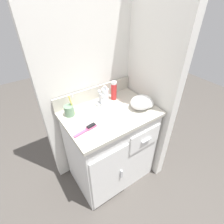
# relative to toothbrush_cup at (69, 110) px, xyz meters

# --- Properties ---
(ground_plane) EXTENTS (6.00, 6.00, 0.00)m
(ground_plane) POSITION_rel_toothbrush_cup_xyz_m (0.29, -0.15, -0.87)
(ground_plane) COLOR #4C4742
(wall_back) EXTENTS (0.95, 0.08, 2.20)m
(wall_back) POSITION_rel_toothbrush_cup_xyz_m (0.29, 0.16, 0.23)
(wall_back) COLOR silver
(wall_back) RESTS_ON ground_plane
(wall_right) EXTENTS (0.08, 0.62, 2.20)m
(wall_right) POSITION_rel_toothbrush_cup_xyz_m (0.72, -0.15, 0.23)
(wall_right) COLOR silver
(wall_right) RESTS_ON ground_plane
(vanity) EXTENTS (0.77, 0.55, 0.83)m
(vanity) POSITION_rel_toothbrush_cup_xyz_m (0.29, -0.16, -0.44)
(vanity) COLOR white
(vanity) RESTS_ON ground_plane
(backsplash) EXTENTS (0.77, 0.02, 0.12)m
(backsplash) POSITION_rel_toothbrush_cup_xyz_m (0.29, 0.10, 0.01)
(backsplash) COLOR beige
(backsplash) RESTS_ON vanity
(sink_faucet) EXTENTS (0.09, 0.09, 0.14)m
(sink_faucet) POSITION_rel_toothbrush_cup_xyz_m (0.29, -0.00, 0.00)
(sink_faucet) COLOR silver
(sink_faucet) RESTS_ON vanity
(toothbrush_cup) EXTENTS (0.09, 0.08, 0.19)m
(toothbrush_cup) POSITION_rel_toothbrush_cup_xyz_m (0.00, 0.00, 0.00)
(toothbrush_cup) COLOR gray
(toothbrush_cup) RESTS_ON vanity
(soap_dispenser) EXTENTS (0.06, 0.07, 0.15)m
(soap_dispenser) POSITION_rel_toothbrush_cup_xyz_m (0.36, 0.03, 0.01)
(soap_dispenser) COLOR white
(soap_dispenser) RESTS_ON vanity
(shaving_cream_can) EXTENTS (0.05, 0.05, 0.18)m
(shaving_cream_can) POSITION_rel_toothbrush_cup_xyz_m (0.43, 0.00, 0.04)
(shaving_cream_can) COLOR red
(shaving_cream_can) RESTS_ON vanity
(hairbrush) EXTENTS (0.19, 0.06, 0.03)m
(hairbrush) POSITION_rel_toothbrush_cup_xyz_m (0.04, -0.24, -0.04)
(hairbrush) COLOR #C1517F
(hairbrush) RESTS_ON vanity
(hand_towel) EXTENTS (0.20, 0.17, 0.11)m
(hand_towel) POSITION_rel_toothbrush_cup_xyz_m (0.56, -0.25, 0.00)
(hand_towel) COLOR white
(hand_towel) RESTS_ON vanity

